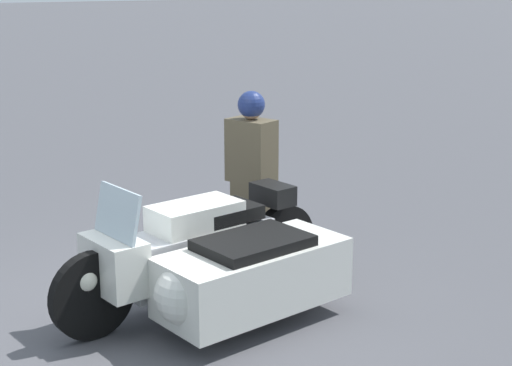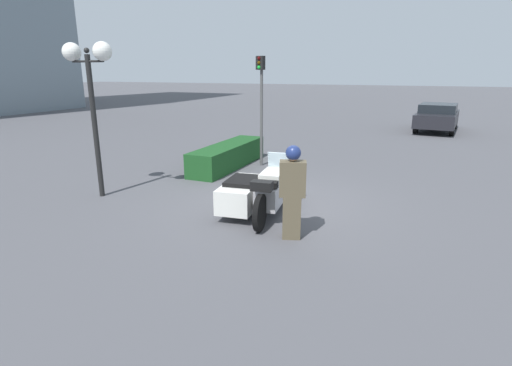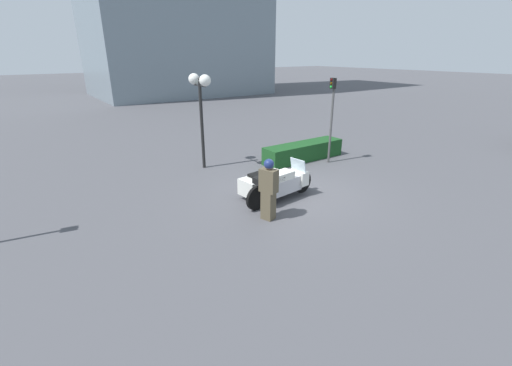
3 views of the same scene
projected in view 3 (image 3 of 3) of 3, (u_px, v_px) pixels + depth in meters
ground_plane at (294, 194)px, 10.96m from camera, size 160.00×160.00×0.00m
police_motorcycle at (274, 183)px, 10.60m from camera, size 2.70×1.35×1.18m
officer_rider at (269, 188)px, 9.05m from camera, size 0.41×0.53×1.70m
hedge_bush_curbside at (303, 151)px, 14.39m from camera, size 3.72×0.89×0.71m
twin_lamp_post at (200, 92)px, 12.48m from camera, size 0.41×1.30×3.54m
traffic_light_near at (332, 108)px, 13.36m from camera, size 0.23×0.29×3.35m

